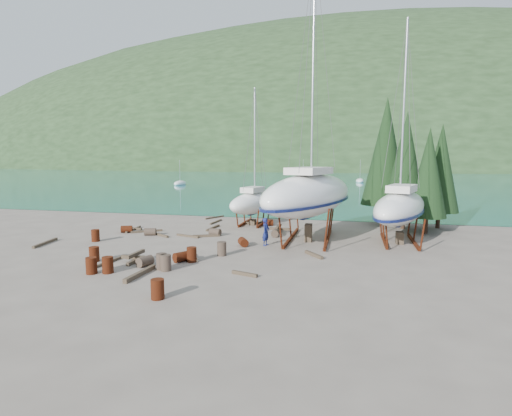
% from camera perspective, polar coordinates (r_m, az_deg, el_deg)
% --- Properties ---
extents(ground, '(600.00, 600.00, 0.00)m').
position_cam_1_polar(ground, '(26.21, -4.91, -6.29)').
color(ground, '#695E53').
rests_on(ground, ground).
extents(bay_water, '(700.00, 700.00, 0.00)m').
position_cam_1_polar(bay_water, '(339.32, 12.27, 5.92)').
color(bay_water, '#18707B').
rests_on(bay_water, ground).
extents(far_hill, '(800.00, 360.00, 110.00)m').
position_cam_1_polar(far_hill, '(344.32, 12.29, 5.93)').
color(far_hill, black).
rests_on(far_hill, ground).
extents(far_house_left, '(6.60, 5.60, 5.60)m').
position_cam_1_polar(far_house_left, '(224.77, -4.09, 6.28)').
color(far_house_left, beige).
rests_on(far_house_left, ground).
extents(far_house_center, '(6.60, 5.60, 5.60)m').
position_cam_1_polar(far_house_center, '(216.03, 6.13, 6.23)').
color(far_house_center, beige).
rests_on(far_house_center, ground).
extents(far_house_right, '(6.60, 5.60, 5.60)m').
position_cam_1_polar(far_house_right, '(215.31, 19.51, 5.86)').
color(far_house_right, beige).
rests_on(far_house_right, ground).
extents(cypress_near_right, '(3.60, 3.60, 10.00)m').
position_cam_1_polar(cypress_near_right, '(36.43, 20.59, 6.23)').
color(cypress_near_right, black).
rests_on(cypress_near_right, ground).
extents(cypress_mid_right, '(3.06, 3.06, 8.50)m').
position_cam_1_polar(cypress_mid_right, '(34.69, 23.39, 4.64)').
color(cypress_mid_right, black).
rests_on(cypress_mid_right, ground).
extents(cypress_back_left, '(4.14, 4.14, 11.50)m').
position_cam_1_polar(cypress_back_left, '(38.28, 18.04, 7.66)').
color(cypress_back_left, black).
rests_on(cypress_back_left, ground).
extents(cypress_far_right, '(3.24, 3.24, 9.00)m').
position_cam_1_polar(cypress_far_right, '(37.90, 24.89, 5.16)').
color(cypress_far_right, black).
rests_on(cypress_far_right, ground).
extents(moored_boat_left, '(2.00, 5.00, 6.05)m').
position_cam_1_polar(moored_boat_left, '(92.58, -10.79, 3.46)').
color(moored_boat_left, white).
rests_on(moored_boat_left, ground).
extents(moored_boat_mid, '(2.00, 5.00, 6.05)m').
position_cam_1_polar(moored_boat_mid, '(104.34, 14.62, 3.75)').
color(moored_boat_mid, white).
rests_on(moored_boat_mid, ground).
extents(moored_boat_far, '(2.00, 5.00, 6.05)m').
position_cam_1_polar(moored_boat_far, '(135.26, 6.74, 4.65)').
color(moored_boat_far, white).
rests_on(moored_boat_far, ground).
extents(large_sailboat_near, '(7.68, 13.99, 21.14)m').
position_cam_1_polar(large_sailboat_near, '(29.79, 7.71, 1.92)').
color(large_sailboat_near, white).
rests_on(large_sailboat_near, ground).
extents(large_sailboat_far, '(5.75, 10.36, 15.74)m').
position_cam_1_polar(large_sailboat_far, '(30.47, 19.90, 0.11)').
color(large_sailboat_far, white).
rests_on(large_sailboat_far, ground).
extents(small_sailboat_shore, '(4.22, 8.11, 12.39)m').
position_cam_1_polar(small_sailboat_shore, '(36.71, -0.34, 0.81)').
color(small_sailboat_shore, white).
rests_on(small_sailboat_shore, ground).
extents(worker, '(0.61, 0.80, 1.95)m').
position_cam_1_polar(worker, '(27.87, 1.43, -3.42)').
color(worker, navy).
rests_on(worker, ground).
extents(drum_0, '(0.58, 0.58, 0.88)m').
position_cam_1_polar(drum_0, '(25.56, -22.11, -6.13)').
color(drum_0, '#58220F').
rests_on(drum_0, ground).
extents(drum_1, '(0.85, 1.03, 0.58)m').
position_cam_1_polar(drum_1, '(23.56, -15.59, -7.34)').
color(drum_1, '#2D2823').
rests_on(drum_1, ground).
extents(drum_2, '(1.04, 0.89, 0.58)m').
position_cam_1_polar(drum_2, '(34.47, -18.00, -2.88)').
color(drum_2, '#58220F').
rests_on(drum_2, ground).
extents(drum_3, '(0.58, 0.58, 0.88)m').
position_cam_1_polar(drum_3, '(22.78, -20.42, -7.63)').
color(drum_3, '#58220F').
rests_on(drum_3, ground).
extents(drum_4, '(1.03, 0.85, 0.58)m').
position_cam_1_polar(drum_4, '(36.09, 1.74, -2.10)').
color(drum_4, '#58220F').
rests_on(drum_4, ground).
extents(drum_5, '(0.58, 0.58, 0.88)m').
position_cam_1_polar(drum_5, '(25.17, -4.91, -5.82)').
color(drum_5, '#2D2823').
rests_on(drum_5, ground).
extents(drum_6, '(0.94, 1.05, 0.58)m').
position_cam_1_polar(drum_6, '(27.78, -1.85, -4.89)').
color(drum_6, '#58220F').
rests_on(drum_6, ground).
extents(drum_7, '(0.58, 0.58, 0.88)m').
position_cam_1_polar(drum_7, '(18.11, -13.89, -11.18)').
color(drum_7, '#58220F').
rests_on(drum_7, ground).
extents(drum_8, '(0.58, 0.58, 0.88)m').
position_cam_1_polar(drum_8, '(31.59, -21.96, -3.67)').
color(drum_8, '#58220F').
rests_on(drum_8, ground).
extents(drum_9, '(0.96, 0.71, 0.58)m').
position_cam_1_polar(drum_9, '(31.59, -5.87, -3.46)').
color(drum_9, '#2D2823').
rests_on(drum_9, ground).
extents(drum_11, '(0.66, 0.93, 0.58)m').
position_cam_1_polar(drum_11, '(31.15, 2.77, -3.58)').
color(drum_11, '#2D2823').
rests_on(drum_11, ground).
extents(drum_12, '(0.96, 1.05, 0.58)m').
position_cam_1_polar(drum_12, '(24.11, -10.64, -6.87)').
color(drum_12, '#58220F').
rests_on(drum_12, ground).
extents(drum_13, '(0.58, 0.58, 0.88)m').
position_cam_1_polar(drum_13, '(22.96, -22.45, -7.61)').
color(drum_13, '#58220F').
rests_on(drum_13, ground).
extents(drum_14, '(0.58, 0.58, 0.88)m').
position_cam_1_polar(drum_14, '(23.91, -9.17, -6.59)').
color(drum_14, '#58220F').
rests_on(drum_14, ground).
extents(drum_15, '(1.01, 0.81, 0.58)m').
position_cam_1_polar(drum_15, '(32.70, -14.87, -3.30)').
color(drum_15, '#2D2823').
rests_on(drum_15, ground).
extents(drum_16, '(0.58, 0.58, 0.88)m').
position_cam_1_polar(drum_16, '(22.69, -13.33, -7.43)').
color(drum_16, '#2D2823').
rests_on(drum_16, ground).
extents(drum_17, '(0.58, 0.58, 0.88)m').
position_cam_1_polar(drum_17, '(22.34, -12.77, -7.64)').
color(drum_17, '#2D2823').
rests_on(drum_17, ground).
extents(timber_0, '(0.29, 2.76, 0.14)m').
position_cam_1_polar(timber_0, '(38.11, -5.75, -1.98)').
color(timber_0, brown).
rests_on(timber_0, ground).
extents(timber_1, '(1.29, 1.58, 0.19)m').
position_cam_1_polar(timber_1, '(25.27, 8.26, -6.62)').
color(timber_1, brown).
rests_on(timber_1, ground).
extents(timber_2, '(1.99, 0.45, 0.19)m').
position_cam_1_polar(timber_2, '(35.88, -17.30, -2.79)').
color(timber_2, brown).
rests_on(timber_2, ground).
extents(timber_3, '(0.35, 2.74, 0.15)m').
position_cam_1_polar(timber_3, '(25.01, -20.12, -7.18)').
color(timber_3, brown).
rests_on(timber_3, ground).
extents(timber_4, '(1.79, 1.23, 0.17)m').
position_cam_1_polar(timber_4, '(32.22, -13.44, -3.78)').
color(timber_4, brown).
rests_on(timber_4, ground).
extents(timber_5, '(1.73, 2.68, 0.16)m').
position_cam_1_polar(timber_5, '(25.32, -9.09, -6.65)').
color(timber_5, brown).
rests_on(timber_5, ground).
extents(timber_6, '(1.76, 0.62, 0.19)m').
position_cam_1_polar(timber_6, '(37.16, -0.49, -2.13)').
color(timber_6, brown).
rests_on(timber_6, ground).
extents(timber_7, '(1.50, 0.62, 0.17)m').
position_cam_1_polar(timber_7, '(21.04, -1.64, -9.38)').
color(timber_7, brown).
rests_on(timber_7, ground).
extents(timber_8, '(1.96, 1.07, 0.19)m').
position_cam_1_polar(timber_8, '(31.26, -7.11, -3.95)').
color(timber_8, brown).
rests_on(timber_8, ground).
extents(timber_9, '(1.27, 2.36, 0.15)m').
position_cam_1_polar(timber_9, '(40.95, -5.93, -1.34)').
color(timber_9, brown).
rests_on(timber_9, ground).
extents(timber_10, '(0.28, 2.78, 0.16)m').
position_cam_1_polar(timber_10, '(34.82, -6.17, -2.83)').
color(timber_10, brown).
rests_on(timber_10, ground).
extents(timber_11, '(2.12, 0.86, 0.15)m').
position_cam_1_polar(timber_11, '(31.51, -9.75, -3.95)').
color(timber_11, brown).
rests_on(timber_11, ground).
extents(timber_14, '(0.77, 2.94, 0.18)m').
position_cam_1_polar(timber_14, '(32.15, -27.87, -4.43)').
color(timber_14, brown).
rests_on(timber_14, ground).
extents(timber_15, '(0.56, 2.97, 0.15)m').
position_cam_1_polar(timber_15, '(35.47, -17.11, -2.93)').
color(timber_15, brown).
rests_on(timber_15, ground).
extents(timber_16, '(0.30, 2.82, 0.23)m').
position_cam_1_polar(timber_16, '(21.83, -16.23, -8.99)').
color(timber_16, brown).
rests_on(timber_16, ground).
extents(timber_17, '(2.13, 1.65, 0.16)m').
position_cam_1_polar(timber_17, '(34.21, -15.32, -3.22)').
color(timber_17, brown).
rests_on(timber_17, ground).
extents(timber_pile_fore, '(1.80, 1.80, 0.60)m').
position_cam_1_polar(timber_pile_fore, '(24.57, -16.80, -6.76)').
color(timber_pile_fore, brown).
rests_on(timber_pile_fore, ground).
extents(timber_pile_aft, '(1.80, 1.80, 0.60)m').
position_cam_1_polar(timber_pile_aft, '(32.88, 3.23, -3.00)').
color(timber_pile_aft, brown).
rests_on(timber_pile_aft, ground).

